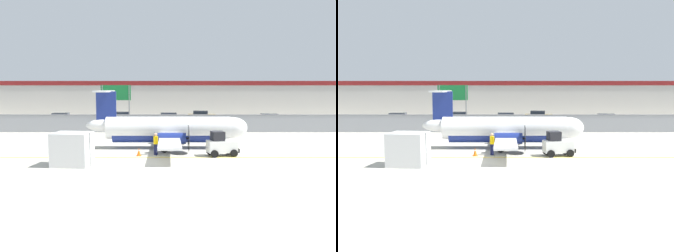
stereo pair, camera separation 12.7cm
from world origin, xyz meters
TOP-DOWN VIEW (x-y plane):
  - ground_plane at (0.00, 2.00)m, footprint 140.00×140.00m
  - perimeter_fence at (0.00, 18.00)m, footprint 98.00×0.10m
  - parking_lot_strip at (0.00, 29.50)m, footprint 98.00×17.00m
  - background_building at (0.00, 47.99)m, footprint 91.00×8.10m
  - commuter_airplane at (1.13, 6.38)m, footprint 13.78×16.00m
  - baggage_tug at (4.90, 2.60)m, footprint 2.49×1.73m
  - ground_crew_worker at (-0.07, 2.95)m, footprint 0.48×0.49m
  - cargo_container at (-5.45, -0.98)m, footprint 2.62×2.27m
  - traffic_cone_near_left at (-5.69, 6.27)m, footprint 0.36×0.36m
  - traffic_cone_near_right at (-1.33, 2.61)m, footprint 0.36×0.36m
  - parked_car_0 at (-14.07, 26.98)m, footprint 4.31×2.23m
  - parked_car_1 at (-5.78, 29.51)m, footprint 4.26×2.13m
  - parked_car_2 at (0.84, 27.38)m, footprint 4.28×2.16m
  - parked_car_3 at (6.02, 32.27)m, footprint 4.36×2.35m
  - parked_car_4 at (14.47, 25.22)m, footprint 4.39×2.44m
  - highway_sign at (-5.38, 19.51)m, footprint 3.60×0.14m

SIDE VIEW (x-z plane):
  - ground_plane at x=0.00m, z-range 0.00..0.01m
  - parking_lot_strip at x=0.00m, z-range 0.00..0.12m
  - traffic_cone_near_left at x=-5.69m, z-range -0.01..0.63m
  - traffic_cone_near_right at x=-1.33m, z-range -0.01..0.63m
  - baggage_tug at x=4.90m, z-range -0.08..1.80m
  - parked_car_0 at x=-14.07m, z-range 0.10..1.68m
  - parked_car_1 at x=-5.78m, z-range 0.10..1.68m
  - parked_car_2 at x=0.84m, z-range 0.10..1.68m
  - parked_car_3 at x=6.02m, z-range 0.10..1.68m
  - parked_car_4 at x=14.47m, z-range 0.10..1.68m
  - ground_crew_worker at x=-0.07m, z-range 0.10..1.80m
  - cargo_container at x=-5.45m, z-range 0.00..2.20m
  - perimeter_fence at x=0.00m, z-range 0.07..2.17m
  - commuter_airplane at x=1.13m, z-range -0.86..4.06m
  - background_building at x=0.00m, z-range 0.01..6.51m
  - highway_sign at x=-5.38m, z-range 1.39..6.89m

